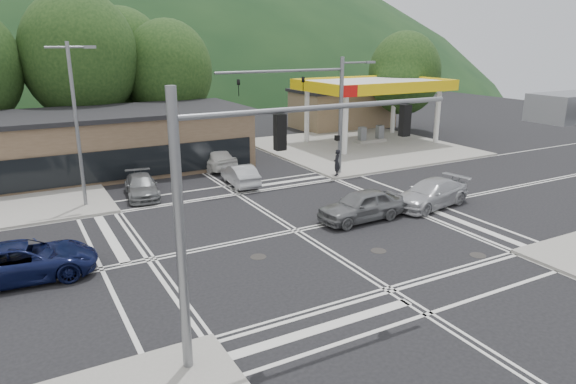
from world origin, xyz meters
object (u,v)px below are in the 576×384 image
pedestrian (337,163)px  car_silver_east (431,194)px  car_queue_a (240,175)px  car_northbound (142,186)px  car_grey_center (361,205)px  car_blue_west (23,261)px  car_queue_b (212,157)px

pedestrian → car_silver_east: bearing=54.8°
car_queue_a → car_northbound: car_queue_a is taller
car_grey_center → pedestrian: 8.66m
car_blue_west → car_queue_b: (12.96, 13.61, 0.09)m
car_northbound → car_blue_west: bearing=-119.2°
car_grey_center → car_northbound: size_ratio=1.07×
car_silver_east → car_northbound: car_silver_east is taller
car_blue_west → car_queue_a: bearing=-52.1°
car_silver_east → car_northbound: (-13.84, 9.78, -0.11)m
car_grey_center → car_silver_east: size_ratio=0.92×
car_blue_west → car_northbound: size_ratio=1.24×
car_grey_center → car_queue_a: (-2.74, 9.30, -0.12)m
car_silver_east → car_grey_center: bearing=-99.8°
car_grey_center → pedestrian: size_ratio=2.62×
pedestrian → car_queue_a: bearing=-56.3°
car_queue_b → car_northbound: (-6.23, -4.63, -0.21)m
car_silver_east → car_northbound: bearing=-135.1°
car_grey_center → pedestrian: (3.76, 7.80, 0.25)m
car_blue_west → pedestrian: 20.69m
car_queue_a → car_queue_b: bearing=-84.9°
car_northbound → pedestrian: pedestrian is taller
car_northbound → car_grey_center: bearing=-39.8°
car_silver_east → car_queue_b: (-7.61, 14.41, 0.10)m
car_silver_east → car_queue_a: bearing=-150.5°
car_queue_a → car_northbound: size_ratio=0.94×
car_grey_center → car_queue_a: car_grey_center is taller
car_queue_b → car_northbound: bearing=30.6°
car_queue_a → car_northbound: (-6.23, 0.48, -0.04)m
car_northbound → pedestrian: bearing=-1.2°
car_grey_center → pedestrian: bearing=152.4°
car_grey_center → pedestrian: pedestrian is taller
car_queue_b → car_northbound: size_ratio=1.13×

